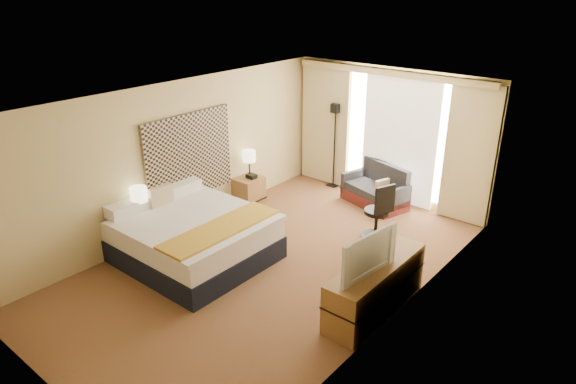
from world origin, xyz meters
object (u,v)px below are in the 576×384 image
Objects in this scene: desk_chair at (379,214)px; media_dresser at (375,287)px; lamp_right at (249,157)px; loveseat at (376,192)px; nightstand_right at (249,191)px; bed at (193,237)px; television at (363,252)px; floor_lamp at (335,129)px; nightstand_left at (142,237)px; lamp_left at (139,195)px.

media_dresser is at bearing -39.99° from desk_chair.
lamp_right is (-2.71, -0.30, 0.52)m from desk_chair.
desk_chair is at bearing -41.74° from loveseat.
desk_chair reaches higher than nightstand_right.
bed is at bearing -68.90° from lamp_right.
television is (-0.05, -0.29, 0.64)m from media_dresser.
loveseat is at bearing 34.70° from television.
bed is 1.21× the size of floor_lamp.
desk_chair is at bearing 31.99° from television.
loveseat is (1.93, 1.59, -0.01)m from nightstand_right.
loveseat is at bearing 120.27° from media_dresser.
media_dresser is at bearing -21.40° from nightstand_right.
nightstand_left is at bearing -90.00° from nightstand_right.
bed is (0.81, 0.40, 0.11)m from nightstand_left.
lamp_right is (-0.74, -1.79, -0.29)m from floor_lamp.
media_dresser is 1.78× the size of desk_chair.
lamp_left is (-0.84, -0.34, 0.60)m from bed.
nightstand_right is at bearing 111.06° from bed.
floor_lamp is at bearing 67.44° from lamp_right.
bed is 2.16× the size of television.
lamp_right is at bearing 157.95° from media_dresser.
media_dresser is 2.96m from bed.
bed is (0.81, -2.10, 0.11)m from nightstand_right.
floor_lamp is (0.72, 1.85, 0.98)m from nightstand_right.
television is at bearing -44.63° from desk_chair.
nightstand_left is 0.71m from lamp_left.
nightstand_right is (0.00, 2.50, 0.00)m from nightstand_left.
lamp_left is at bearing 108.05° from television.
bed is at bearing -68.94° from nightstand_right.
loveseat is at bearing 73.10° from bed.
nightstand_left is 0.31× the size of floor_lamp.
media_dresser reaches higher than nightstand_left.
nightstand_left is 0.98× the size of lamp_left.
floor_lamp is at bearing 68.73° from nightstand_right.
nightstand_right is 0.39× the size of loveseat.
loveseat is (-1.77, 3.04, -0.09)m from media_dresser.
nightstand_left is 2.65m from lamp_right.
bed is at bearing -88.72° from floor_lamp.
lamp_right is at bearing 90.54° from nightstand_left.
floor_lamp is (-0.09, 3.95, 0.88)m from bed.
lamp_left is at bearing -90.16° from lamp_right.
nightstand_left is 1.03× the size of lamp_right.
lamp_right reaches higher than nightstand_left.
television is at bearing 10.71° from lamp_left.
nightstand_right is 0.31× the size of media_dresser.
media_dresser reaches higher than nightstand_right.
television is (3.65, 0.76, 0.71)m from nightstand_left.
lamp_left is (-3.73, -0.99, 0.64)m from media_dresser.
nightstand_right is at bearing -67.46° from lamp_right.
lamp_right is at bearing -125.41° from loveseat.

